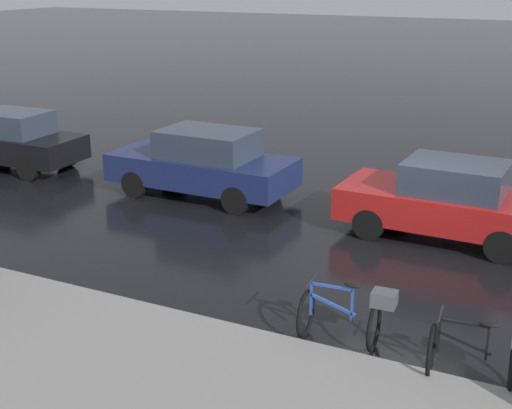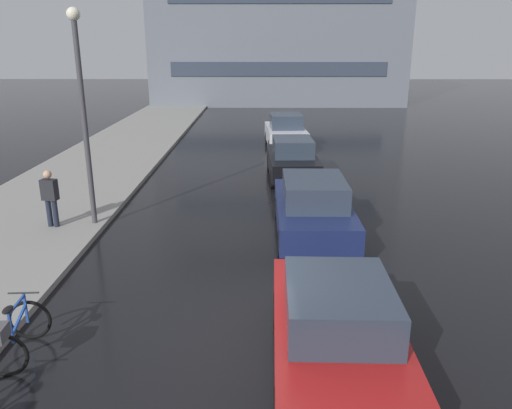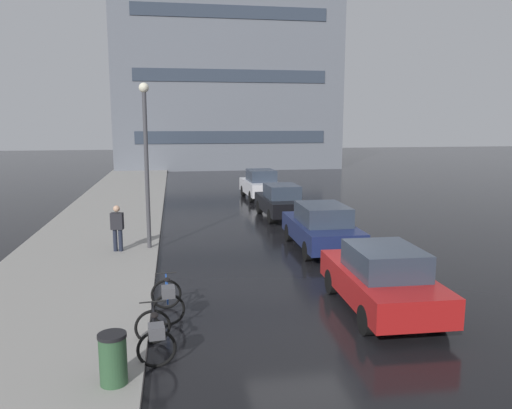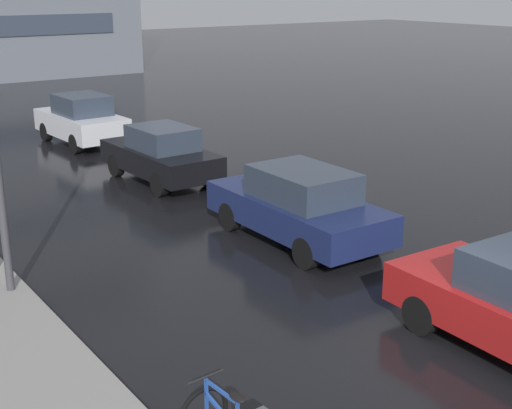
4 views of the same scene
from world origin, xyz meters
name	(u,v)px [view 2 (image 2 of 4)]	position (x,y,z in m)	size (l,w,h in m)	color
ground_plane	(219,355)	(0.00, 0.00, 0.00)	(140.00, 140.00, 0.00)	black
sidewalk_kerb	(72,186)	(-6.00, 10.00, 0.07)	(4.80, 60.00, 0.14)	gray
bicycle_second	(13,334)	(-3.21, -0.19, 0.50)	(0.80, 1.37, 0.98)	black
car_red	(336,329)	(1.79, -0.48, 0.79)	(1.94, 4.19, 1.59)	#AD1919
car_navy	(313,208)	(2.04, 5.30, 0.81)	(1.91, 4.41, 1.61)	navy
car_black	(292,159)	(1.88, 11.21, 0.78)	(1.84, 4.06, 1.57)	black
car_white	(286,132)	(1.93, 17.04, 0.83)	(1.96, 4.01, 1.70)	silver
pedestrian	(50,197)	(-4.91, 5.68, 0.96)	(0.43, 0.30, 1.70)	#1E2333
streetlamp	(82,102)	(-3.90, 5.98, 3.43)	(0.33, 0.33, 5.70)	#424247
building_facade_main	(277,1)	(2.20, 38.89, 8.40)	(20.82, 10.23, 16.80)	slate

